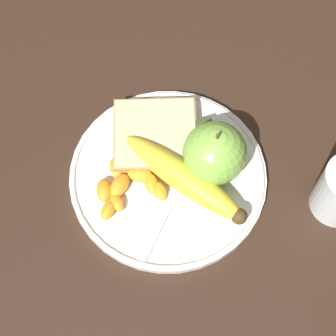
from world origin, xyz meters
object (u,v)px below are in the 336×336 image
object	(u,v)px
banana	(185,178)
jam_packet	(199,136)
bread_slice	(156,135)
apple	(215,153)
fork	(180,180)
plate	(168,176)

from	to	relation	value
banana	jam_packet	distance (m)	0.07
bread_slice	banana	bearing A→B (deg)	-78.78
banana	apple	bearing A→B (deg)	15.20
apple	jam_packet	xyz separation A→B (m)	(-0.00, 0.04, -0.03)
apple	jam_packet	bearing A→B (deg)	95.87
bread_slice	fork	distance (m)	0.07
plate	banana	bearing A→B (deg)	-50.80
bread_slice	jam_packet	world-z (taller)	same
plate	bread_slice	size ratio (longest dim) A/B	1.92
plate	apple	bearing A→B (deg)	-7.39
banana	bread_slice	xyz separation A→B (m)	(-0.01, 0.07, -0.01)
banana	fork	xyz separation A→B (m)	(-0.00, 0.01, -0.02)
apple	jam_packet	world-z (taller)	apple
banana	jam_packet	size ratio (longest dim) A/B	3.84
apple	fork	world-z (taller)	apple
apple	fork	size ratio (longest dim) A/B	0.57
banana	fork	bearing A→B (deg)	123.99
plate	bread_slice	world-z (taller)	bread_slice
bread_slice	apple	bearing A→B (deg)	-47.00
plate	jam_packet	xyz separation A→B (m)	(0.05, 0.04, 0.01)
apple	bread_slice	xyz separation A→B (m)	(-0.06, 0.06, -0.03)
plate	apple	world-z (taller)	apple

